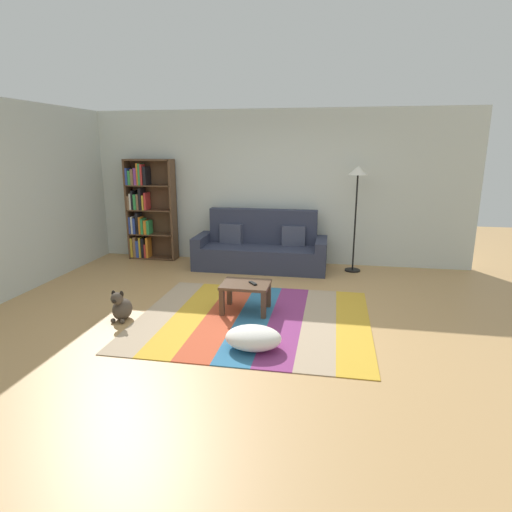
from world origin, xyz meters
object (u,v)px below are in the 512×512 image
at_px(coffee_table, 246,289).
at_px(standing_lamp, 357,184).
at_px(couch, 261,249).
at_px(bookshelf, 146,211).
at_px(pouf, 253,338).
at_px(tv_remote, 253,283).
at_px(dog, 121,307).

bearing_deg(coffee_table, standing_lamp, 56.73).
distance_m(couch, bookshelf, 2.32).
xyz_separation_m(bookshelf, coffee_table, (2.39, -2.36, -0.60)).
bearing_deg(couch, bookshelf, 172.82).
xyz_separation_m(coffee_table, pouf, (0.29, -1.03, -0.18)).
height_order(couch, tv_remote, couch).
height_order(bookshelf, standing_lamp, bookshelf).
xyz_separation_m(couch, coffee_table, (0.16, -2.08, -0.03)).
bearing_deg(tv_remote, dog, 160.78).
height_order(couch, pouf, couch).
relative_size(couch, tv_remote, 15.07).
bearing_deg(coffee_table, pouf, -74.07).
relative_size(pouf, dog, 1.49).
relative_size(bookshelf, pouf, 3.12).
height_order(standing_lamp, tv_remote, standing_lamp).
bearing_deg(dog, standing_lamp, 43.39).
distance_m(pouf, standing_lamp, 3.64).
bearing_deg(pouf, couch, 98.32).
relative_size(standing_lamp, tv_remote, 11.74).
relative_size(couch, bookshelf, 1.22).
relative_size(couch, dog, 5.69).
distance_m(bookshelf, pouf, 4.39).
relative_size(bookshelf, tv_remote, 12.31).
bearing_deg(couch, standing_lamp, 2.96).
relative_size(pouf, tv_remote, 3.94).
height_order(pouf, standing_lamp, standing_lamp).
bearing_deg(pouf, tv_remote, 101.03).
xyz_separation_m(coffee_table, dog, (-1.44, -0.54, -0.14)).
bearing_deg(tv_remote, pouf, -117.30).
relative_size(coffee_table, dog, 1.53).
height_order(dog, standing_lamp, standing_lamp).
xyz_separation_m(bookshelf, tv_remote, (2.48, -2.37, -0.52)).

